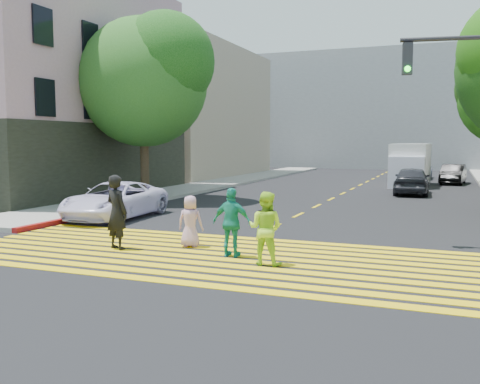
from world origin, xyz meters
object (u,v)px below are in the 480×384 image
Objects in this scene: pedestrian_child at (190,221)px; tree_left at (145,75)px; white_sedan at (115,200)px; white_van at (410,166)px; pedestrian_man at (117,212)px; pedestrian_extra at (232,222)px; dark_car_near at (412,180)px; pedestrian_woman at (265,228)px; dark_car_parked at (453,174)px; silver_car at (418,170)px.

tree_left is at bearing -63.23° from pedestrian_child.
white_van is at bearing 62.17° from white_sedan.
pedestrian_man is 3.09m from pedestrian_extra.
pedestrian_man is at bearing 69.71° from dark_car_near.
pedestrian_child is at bearing -24.69° from pedestrian_extra.
pedestrian_woman is (4.09, -0.25, -0.13)m from pedestrian_man.
pedestrian_woman is 1.21× the size of pedestrian_child.
dark_car_parked is at bearing -96.69° from pedestrian_woman.
tree_left is at bearing 108.35° from white_sedan.
silver_car is (5.74, 30.56, -0.30)m from pedestrian_man.
dark_car_near is at bearing 92.50° from silver_car.
pedestrian_extra is (1.45, -0.69, 0.15)m from pedestrian_child.
dark_car_near is (2.99, 17.54, -0.10)m from pedestrian_extra.
tree_left is 2.22× the size of dark_car_parked.
dark_car_near reaches higher than dark_car_parked.
tree_left is 1.54× the size of white_van.
pedestrian_man reaches higher than silver_car.
white_van is at bearing 90.06° from silver_car.
white_van is at bearing -110.09° from pedestrian_child.
pedestrian_man is 1.16× the size of pedestrian_woman.
pedestrian_man is at bearing -1.49° from pedestrian_woman.
silver_car is at bearing -94.44° from pedestrian_extra.
dark_car_near reaches higher than white_sedan.
white_van reaches higher than white_sedan.
pedestrian_child is 0.30× the size of silver_car.
white_van is (3.99, 22.33, 0.56)m from pedestrian_child.
pedestrian_extra reaches higher than pedestrian_child.
white_sedan reaches higher than dark_car_parked.
dark_car_near is (4.45, 16.86, 0.05)m from pedestrian_child.
silver_car is 0.81× the size of white_van.
white_van reaches higher than pedestrian_extra.
tree_left is 12.66m from pedestrian_man.
pedestrian_extra is 7.76m from white_sedan.
dark_car_parked is at bearing 48.92° from tree_left.
pedestrian_man is 1.41× the size of pedestrian_child.
pedestrian_woman is 30.86m from silver_car.
dark_car_parked is at bearing 59.51° from white_sedan.
tree_left is 15.10m from pedestrian_woman.
tree_left reaches higher than white_sedan.
pedestrian_extra is at bearing 86.01° from silver_car.
tree_left is 1.84× the size of white_sedan.
tree_left reaches higher than pedestrian_child.
white_sedan is (-6.36, 4.44, -0.18)m from pedestrian_extra.
tree_left is 5.24× the size of pedestrian_woman.
pedestrian_woman reaches higher than dark_car_near.
white_van is at bearing -86.72° from dark_car_near.
silver_car is (4.12, 29.64, -0.02)m from pedestrian_child.
pedestrian_woman reaches higher than silver_car.
pedestrian_woman is at bearing 82.29° from dark_car_near.
pedestrian_extra is 0.37× the size of silver_car.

